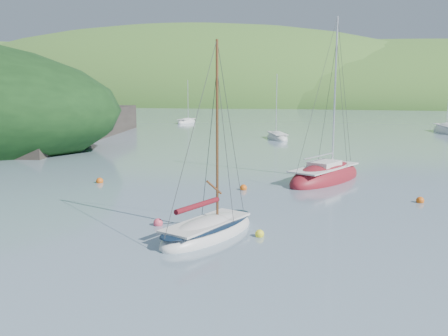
% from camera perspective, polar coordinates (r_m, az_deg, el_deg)
% --- Properties ---
extents(ground, '(700.00, 700.00, 0.00)m').
position_cam_1_polar(ground, '(22.28, -2.88, -8.27)').
color(ground, slate).
rests_on(ground, ground).
extents(shoreline_hills, '(690.00, 135.00, 56.00)m').
position_cam_1_polar(shoreline_hills, '(193.40, 10.18, 7.46)').
color(shoreline_hills, '#40762D').
rests_on(shoreline_hills, ground).
extents(daysailer_white, '(4.23, 6.52, 9.41)m').
position_cam_1_polar(daysailer_white, '(22.89, -1.86, -7.20)').
color(daysailer_white, silver).
rests_on(daysailer_white, ground).
extents(sloop_red, '(6.12, 8.84, 12.43)m').
position_cam_1_polar(sloop_red, '(36.28, 11.48, -1.06)').
color(sloop_red, maroon).
rests_on(sloop_red, ground).
extents(distant_sloop_a, '(4.34, 6.48, 8.74)m').
position_cam_1_polar(distant_sloop_a, '(62.83, 6.11, 3.48)').
color(distant_sloop_a, silver).
rests_on(distant_sloop_a, ground).
extents(distant_sloop_c, '(2.70, 5.88, 8.10)m').
position_cam_1_polar(distant_sloop_c, '(88.21, -4.31, 5.26)').
color(distant_sloop_c, silver).
rests_on(distant_sloop_c, ground).
extents(mooring_buoys, '(21.41, 10.08, 0.49)m').
position_cam_1_polar(mooring_buoys, '(29.38, -0.20, -3.59)').
color(mooring_buoys, yellow).
rests_on(mooring_buoys, ground).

